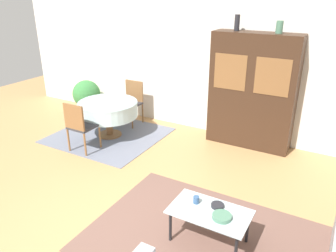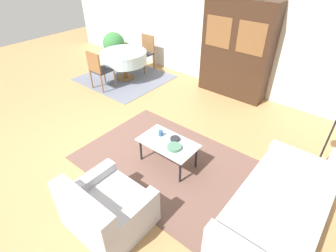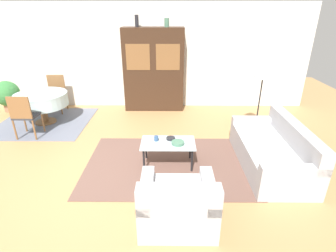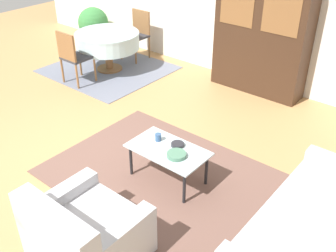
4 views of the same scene
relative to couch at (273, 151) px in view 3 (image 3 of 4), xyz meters
name	(u,v)px [view 3 (image 3 of 4)]	position (x,y,z in m)	size (l,w,h in m)	color
ground_plane	(89,180)	(-3.08, -0.47, -0.28)	(14.00, 14.00, 0.00)	tan
wall_back	(121,57)	(-3.08, 3.16, 1.07)	(10.00, 0.06, 2.70)	silver
area_rug	(168,164)	(-1.81, 0.02, -0.28)	(2.87, 2.00, 0.01)	brown
dining_rug	(45,122)	(-4.82, 1.86, -0.28)	(2.11, 1.97, 0.01)	slate
couch	(273,151)	(0.00, 0.00, 0.00)	(0.94, 1.95, 0.79)	#B2B2B7
armchair	(178,204)	(-1.68, -1.36, 0.00)	(0.95, 0.85, 0.76)	#B2B2B7
coffee_table	(168,145)	(-1.81, 0.01, 0.11)	(0.92, 0.54, 0.43)	black
display_cabinet	(154,70)	(-2.20, 2.89, 0.78)	(1.55, 0.45, 2.12)	#382316
dining_table	(42,100)	(-4.79, 1.87, 0.29)	(1.19, 1.19, 0.72)	brown
dining_chair_near	(24,114)	(-4.79, 1.06, 0.26)	(0.44, 0.44, 0.94)	brown
dining_chair_far	(56,91)	(-4.79, 2.68, 0.26)	(0.44, 0.44, 0.94)	brown
floor_lamp	(264,73)	(0.12, 1.34, 1.06)	(0.36, 0.36, 1.59)	black
cup	(156,138)	(-2.01, 0.08, 0.20)	(0.07, 0.07, 0.09)	#33517A
bowl	(178,143)	(-1.64, -0.04, 0.18)	(0.22, 0.22, 0.05)	#4C7A60
bowl_small	(171,138)	(-1.76, 0.13, 0.18)	(0.15, 0.15, 0.04)	#232328
vase_tall	(137,21)	(-2.59, 2.89, 1.97)	(0.09, 0.09, 0.28)	#232328
vase_short	(167,23)	(-1.86, 2.89, 1.94)	(0.11, 0.11, 0.21)	#4C7A60
potted_plant	(7,94)	(-6.09, 2.66, 0.18)	(0.66, 0.66, 0.82)	#93664C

